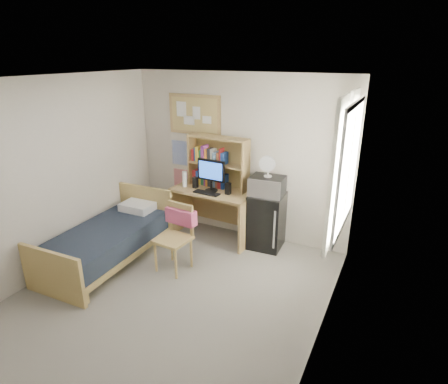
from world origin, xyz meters
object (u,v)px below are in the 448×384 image
at_px(bulletin_board, 195,115).
at_px(desk_fan, 268,167).
at_px(speaker_right, 228,189).
at_px(desk, 214,213).
at_px(mini_fridge, 266,221).
at_px(monitor, 211,176).
at_px(desk_chair, 173,239).
at_px(bed, 107,245).
at_px(microwave, 267,186).
at_px(speaker_left, 195,183).

relative_size(bulletin_board, desk_fan, 3.23).
bearing_deg(speaker_right, desk, 168.69).
xyz_separation_m(mini_fridge, monitor, (-0.88, -0.13, 0.64)).
height_order(desk_chair, desk_fan, desk_fan).
height_order(bed, speaker_right, speaker_right).
height_order(desk_chair, bed, desk_chair).
xyz_separation_m(mini_fridge, speaker_right, (-0.58, -0.15, 0.48)).
height_order(bulletin_board, speaker_right, bulletin_board).
height_order(desk_chair, microwave, microwave).
distance_m(desk_chair, bed, 1.02).
bearing_deg(mini_fridge, desk_chair, -130.11).
relative_size(monitor, desk_fan, 1.71).
bearing_deg(bed, microwave, 35.84).
xyz_separation_m(bulletin_board, speaker_left, (0.20, -0.37, -1.01)).
xyz_separation_m(bulletin_board, desk, (0.50, -0.33, -1.51)).
relative_size(bulletin_board, desk_chair, 1.00).
bearing_deg(microwave, speaker_left, -178.49).
bearing_deg(bed, desk, 52.49).
xyz_separation_m(speaker_left, desk_fan, (1.18, 0.10, 0.39)).
distance_m(desk, speaker_left, 0.58).
height_order(mini_fridge, microwave, microwave).
distance_m(mini_fridge, bed, 2.38).
distance_m(bulletin_board, microwave, 1.68).
height_order(speaker_right, microwave, microwave).
bearing_deg(microwave, desk_chair, -130.61).
xyz_separation_m(desk, microwave, (0.88, 0.05, 0.59)).
xyz_separation_m(bulletin_board, monitor, (0.50, -0.39, -0.85)).
relative_size(bulletin_board, bed, 0.50).
bearing_deg(desk_fan, speaker_right, -170.23).
height_order(bed, speaker_left, speaker_left).
distance_m(mini_fridge, speaker_left, 1.28).
bearing_deg(microwave, speaker_right, -170.23).
bearing_deg(desk, mini_fridge, 8.44).
bearing_deg(mini_fridge, desk, -178.26).
relative_size(bed, microwave, 3.82).
bearing_deg(mini_fridge, speaker_left, -177.52).
bearing_deg(desk_fan, monitor, -175.73).
relative_size(speaker_left, desk_fan, 0.60).
height_order(bed, desk_fan, desk_fan).
relative_size(monitor, speaker_left, 2.84).
bearing_deg(microwave, bulletin_board, 165.52).
distance_m(desk_chair, desk_fan, 1.71).
height_order(mini_fridge, speaker_left, speaker_left).
distance_m(desk_chair, speaker_left, 1.21).
bearing_deg(desk_fan, microwave, 0.00).
bearing_deg(desk, bed, -122.41).
height_order(desk, desk_chair, desk_chair).
bearing_deg(bulletin_board, desk_fan, -11.36).
relative_size(bed, speaker_right, 10.36).
xyz_separation_m(bed, speaker_right, (1.30, 1.30, 0.65)).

